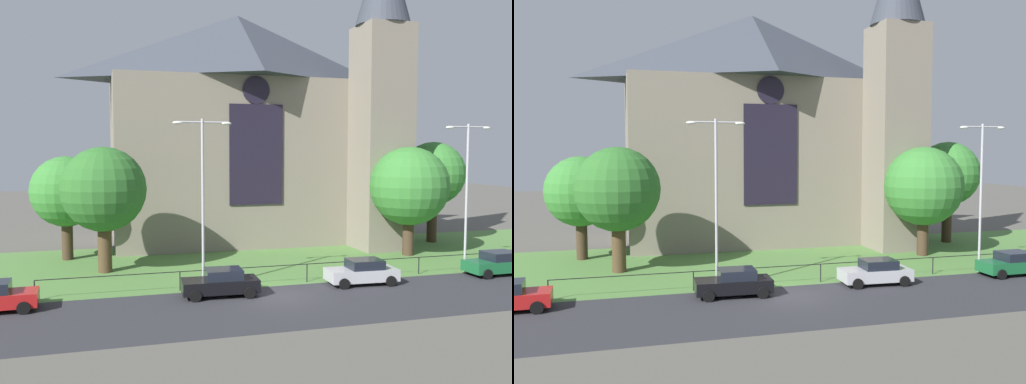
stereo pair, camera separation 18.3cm
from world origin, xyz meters
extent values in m
plane|color=#56544C|center=(0.00, 10.00, 0.00)|extent=(160.00, 160.00, 0.00)
cube|color=#2D2D33|center=(0.00, -2.00, 0.00)|extent=(120.00, 8.00, 0.01)
cube|color=#517F3D|center=(0.00, 8.00, 0.00)|extent=(120.00, 20.00, 0.01)
cube|color=gray|center=(2.78, 19.83, 7.00)|extent=(22.00, 12.00, 14.00)
pyramid|color=#383D47|center=(2.78, 19.83, 17.00)|extent=(22.00, 12.00, 6.00)
cube|color=black|center=(2.78, 13.78, 7.70)|extent=(4.40, 0.16, 8.00)
cylinder|color=black|center=(2.78, 13.78, 12.80)|extent=(2.20, 0.15, 2.20)
cube|color=gray|center=(12.78, 11.83, 9.00)|extent=(4.00, 4.00, 18.00)
cylinder|color=black|center=(2.78, 2.50, 1.10)|extent=(31.07, 0.05, 0.05)
cylinder|color=black|center=(-12.75, 2.50, 0.55)|extent=(0.07, 0.07, 1.10)
cylinder|color=black|center=(-4.99, 2.50, 0.55)|extent=(0.06, 0.07, 1.10)
cylinder|color=black|center=(2.78, 2.50, 0.55)|extent=(0.07, 0.07, 1.10)
cylinder|color=black|center=(10.55, 2.50, 0.55)|extent=(0.07, 0.07, 1.10)
cylinder|color=#423021|center=(13.43, 8.52, 1.54)|extent=(0.85, 0.85, 3.08)
sphere|color=#387F33|center=(13.43, 8.52, 5.32)|extent=(6.00, 6.00, 6.00)
cylinder|color=#423021|center=(18.79, 13.45, 1.98)|extent=(0.85, 0.85, 3.96)
sphere|color=#387F33|center=(18.79, 13.45, 6.04)|extent=(5.53, 5.53, 5.53)
cylinder|color=#423021|center=(-11.66, 13.85, 1.55)|extent=(0.80, 0.80, 3.10)
sphere|color=#387F33|center=(-11.66, 13.85, 5.04)|extent=(5.16, 5.16, 5.16)
cylinder|color=#4C3823|center=(-9.05, 8.71, 1.70)|extent=(0.90, 0.90, 3.40)
sphere|color=#2D6B28|center=(-9.05, 8.71, 5.49)|extent=(5.56, 5.56, 5.56)
cylinder|color=#B2B2B7|center=(-3.65, 2.40, 4.90)|extent=(0.16, 0.16, 9.80)
cylinder|color=#B2B2B7|center=(-4.35, 2.40, 9.60)|extent=(1.40, 0.10, 0.10)
cylinder|color=#B2B2B7|center=(-2.95, 2.40, 9.60)|extent=(1.40, 0.10, 0.10)
ellipsoid|color=white|center=(-5.05, 2.40, 9.55)|extent=(0.57, 0.26, 0.20)
ellipsoid|color=white|center=(-2.25, 2.40, 9.55)|extent=(0.57, 0.26, 0.20)
cylinder|color=#B2B2B7|center=(13.95, 2.40, 4.88)|extent=(0.16, 0.16, 9.75)
cylinder|color=#B2B2B7|center=(13.25, 2.40, 9.55)|extent=(1.40, 0.10, 0.10)
cylinder|color=#B2B2B7|center=(14.65, 2.40, 9.55)|extent=(1.40, 0.10, 0.10)
ellipsoid|color=white|center=(12.55, 2.40, 9.50)|extent=(0.57, 0.26, 0.20)
ellipsoid|color=white|center=(15.35, 2.40, 9.50)|extent=(0.57, 0.26, 0.20)
cylinder|color=black|center=(-13.05, 1.82, 0.32)|extent=(0.65, 0.24, 0.64)
cylinder|color=black|center=(-13.00, 0.02, 0.32)|extent=(0.65, 0.24, 0.64)
cube|color=black|center=(-3.03, 0.72, 0.61)|extent=(4.28, 1.99, 0.70)
cube|color=black|center=(-2.83, 0.71, 1.23)|extent=(2.07, 1.69, 0.55)
cylinder|color=black|center=(-4.54, -0.11, 0.32)|extent=(0.65, 0.25, 0.64)
cylinder|color=black|center=(-4.46, 1.68, 0.32)|extent=(0.65, 0.25, 0.64)
cylinder|color=black|center=(-1.61, -0.25, 0.32)|extent=(0.65, 0.25, 0.64)
cylinder|color=black|center=(-1.52, 1.55, 0.32)|extent=(0.65, 0.25, 0.64)
cube|color=#B7B7BC|center=(5.70, 1.03, 0.61)|extent=(4.28, 2.00, 0.70)
cube|color=black|center=(5.90, 1.02, 1.23)|extent=(2.08, 1.70, 0.55)
cylinder|color=black|center=(4.19, 0.20, 0.32)|extent=(0.65, 0.25, 0.64)
cylinder|color=black|center=(4.28, 2.00, 0.32)|extent=(0.65, 0.25, 0.64)
cylinder|color=black|center=(7.12, 0.06, 0.32)|extent=(0.65, 0.25, 0.64)
cylinder|color=black|center=(7.21, 1.86, 0.32)|extent=(0.65, 0.25, 0.64)
cube|color=#196033|center=(15.30, 0.94, 0.61)|extent=(4.22, 1.84, 0.70)
cube|color=black|center=(15.50, 0.94, 1.23)|extent=(2.02, 1.62, 0.55)
cylinder|color=black|center=(13.84, 0.02, 0.32)|extent=(0.64, 0.23, 0.64)
cylinder|color=black|center=(13.82, 1.82, 0.32)|extent=(0.64, 0.23, 0.64)
cylinder|color=black|center=(16.76, 1.85, 0.32)|extent=(0.64, 0.23, 0.64)
camera|label=1|loc=(-9.29, -28.36, 7.95)|focal=38.47mm
camera|label=2|loc=(-9.11, -28.41, 7.95)|focal=38.47mm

